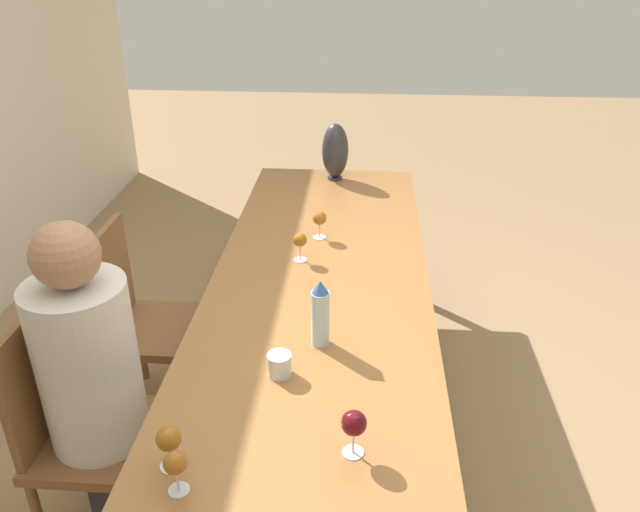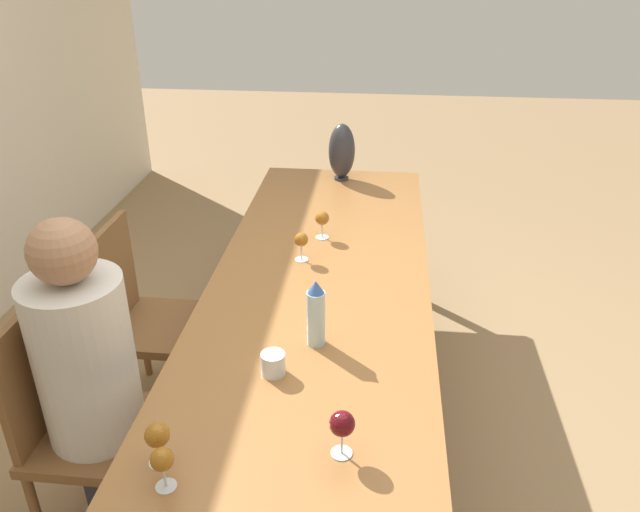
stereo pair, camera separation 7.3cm
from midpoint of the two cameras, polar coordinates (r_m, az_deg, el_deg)
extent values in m
plane|color=#937551|center=(2.88, 0.24, -17.44)|extent=(14.00, 14.00, 0.00)
cube|color=#936033|center=(2.42, 0.28, -5.05)|extent=(3.15, 0.91, 0.04)
cylinder|color=#936033|center=(3.89, 7.67, 1.60)|extent=(0.07, 0.07, 0.71)
cylinder|color=#936033|center=(3.93, -2.69, 2.09)|extent=(0.07, 0.07, 0.71)
cylinder|color=#ADCCD6|center=(2.15, 0.59, -5.73)|extent=(0.06, 0.06, 0.21)
cone|color=#33599E|center=(2.09, 0.61, -2.85)|extent=(0.06, 0.06, 0.05)
cylinder|color=silver|center=(2.05, -3.28, -9.81)|extent=(0.08, 0.08, 0.08)
cylinder|color=#2D2D33|center=(3.68, 2.60, 7.13)|extent=(0.08, 0.08, 0.01)
ellipsoid|color=#2D2D33|center=(3.63, 2.65, 9.58)|extent=(0.15, 0.15, 0.32)
cylinder|color=silver|center=(2.95, 0.90, 1.72)|extent=(0.06, 0.06, 0.00)
cylinder|color=silver|center=(2.94, 0.90, 2.36)|extent=(0.01, 0.01, 0.07)
sphere|color=#995B19|center=(2.91, 0.91, 3.48)|extent=(0.07, 0.07, 0.07)
cylinder|color=silver|center=(2.75, -0.95, -0.33)|extent=(0.06, 0.06, 0.00)
cylinder|color=silver|center=(2.73, -0.95, 0.36)|extent=(0.01, 0.01, 0.07)
sphere|color=#995B19|center=(2.70, -0.96, 1.51)|extent=(0.06, 0.06, 0.06)
cylinder|color=silver|center=(1.83, -13.15, -17.85)|extent=(0.07, 0.07, 0.00)
cylinder|color=silver|center=(1.80, -13.26, -17.08)|extent=(0.01, 0.01, 0.07)
sphere|color=#995B19|center=(1.76, -13.48, -15.65)|extent=(0.07, 0.07, 0.07)
cylinder|color=silver|center=(1.81, 3.19, -17.55)|extent=(0.06, 0.06, 0.00)
cylinder|color=silver|center=(1.78, 3.22, -16.67)|extent=(0.01, 0.01, 0.07)
sphere|color=#510C14|center=(1.74, 3.28, -15.07)|extent=(0.07, 0.07, 0.07)
cylinder|color=silver|center=(1.76, -12.67, -19.86)|extent=(0.06, 0.06, 0.00)
cylinder|color=silver|center=(1.74, -12.79, -19.07)|extent=(0.01, 0.01, 0.07)
sphere|color=#995B19|center=(1.70, -13.01, -17.67)|extent=(0.06, 0.06, 0.06)
cube|color=brown|center=(2.45, -18.57, -15.15)|extent=(0.44, 0.44, 0.04)
cube|color=brown|center=(2.38, -23.95, -9.77)|extent=(0.40, 0.03, 0.47)
cylinder|color=brown|center=(2.67, -12.32, -16.61)|extent=(0.04, 0.04, 0.41)
cylinder|color=brown|center=(2.80, -20.02, -15.43)|extent=(0.04, 0.04, 0.41)
cube|color=brown|center=(2.95, -13.44, -6.37)|extent=(0.44, 0.44, 0.04)
cube|color=brown|center=(2.89, -17.72, -1.79)|extent=(0.40, 0.03, 0.47)
cylinder|color=brown|center=(2.89, -10.49, -12.45)|extent=(0.04, 0.04, 0.41)
cylinder|color=brown|center=(3.17, -8.65, -8.13)|extent=(0.04, 0.04, 0.41)
cylinder|color=brown|center=(3.01, -17.61, -11.58)|extent=(0.04, 0.04, 0.41)
cylinder|color=brown|center=(3.28, -15.15, -7.53)|extent=(0.04, 0.04, 0.41)
cube|color=#2D2D38|center=(2.57, -16.63, -18.72)|extent=(0.25, 0.18, 0.45)
cylinder|color=beige|center=(2.26, -19.80, -8.99)|extent=(0.33, 0.33, 0.61)
sphere|color=#9E7051|center=(2.05, -21.59, 0.39)|extent=(0.21, 0.21, 0.21)
camera|label=1|loc=(0.04, -89.19, 0.42)|focal=35.00mm
camera|label=2|loc=(0.04, 90.81, -0.42)|focal=35.00mm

